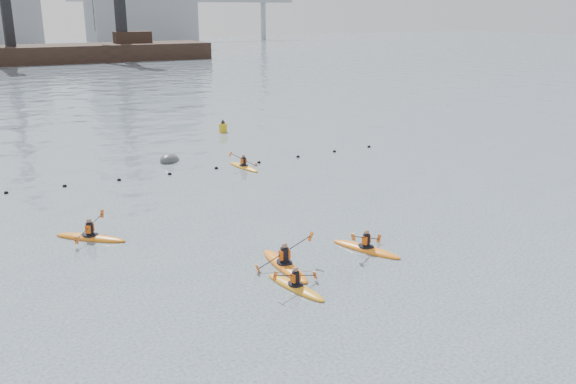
{
  "coord_description": "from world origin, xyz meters",
  "views": [
    {
      "loc": [
        -9.57,
        -12.25,
        9.6
      ],
      "look_at": [
        1.14,
        7.55,
        2.8
      ],
      "focal_mm": 38.0,
      "sensor_mm": 36.0,
      "label": 1
    }
  ],
  "objects_px": {
    "kayaker_0": "(285,264)",
    "nav_buoy": "(223,128)",
    "kayaker_4": "(366,248)",
    "kayaker_2": "(90,237)",
    "kayaker_1": "(296,286)",
    "kayaker_3": "(244,166)",
    "mooring_buoy": "(170,161)"
  },
  "relations": [
    {
      "from": "kayaker_3",
      "to": "kayaker_4",
      "type": "relative_size",
      "value": 0.96
    },
    {
      "from": "kayaker_3",
      "to": "nav_buoy",
      "type": "relative_size",
      "value": 2.64
    },
    {
      "from": "kayaker_0",
      "to": "kayaker_2",
      "type": "bearing_deg",
      "value": 133.63
    },
    {
      "from": "kayaker_0",
      "to": "kayaker_4",
      "type": "xyz_separation_m",
      "value": [
        3.76,
        -0.11,
        -0.01
      ]
    },
    {
      "from": "kayaker_4",
      "to": "nav_buoy",
      "type": "distance_m",
      "value": 26.62
    },
    {
      "from": "kayaker_2",
      "to": "kayaker_0",
      "type": "bearing_deg",
      "value": -95.48
    },
    {
      "from": "kayaker_0",
      "to": "nav_buoy",
      "type": "bearing_deg",
      "value": 73.97
    },
    {
      "from": "kayaker_2",
      "to": "kayaker_3",
      "type": "relative_size",
      "value": 0.94
    },
    {
      "from": "kayaker_0",
      "to": "kayaker_4",
      "type": "distance_m",
      "value": 3.77
    },
    {
      "from": "kayaker_1",
      "to": "kayaker_4",
      "type": "bearing_deg",
      "value": 9.66
    },
    {
      "from": "kayaker_2",
      "to": "kayaker_4",
      "type": "xyz_separation_m",
      "value": [
        9.77,
        -6.78,
        -0.0
      ]
    },
    {
      "from": "kayaker_1",
      "to": "kayaker_2",
      "type": "xyz_separation_m",
      "value": [
        -5.46,
        8.52,
        0.01
      ]
    },
    {
      "from": "kayaker_1",
      "to": "kayaker_4",
      "type": "xyz_separation_m",
      "value": [
        4.31,
        1.74,
        0.01
      ]
    },
    {
      "from": "kayaker_4",
      "to": "mooring_buoy",
      "type": "height_order",
      "value": "kayaker_4"
    },
    {
      "from": "kayaker_2",
      "to": "nav_buoy",
      "type": "bearing_deg",
      "value": 6.17
    },
    {
      "from": "kayaker_0",
      "to": "kayaker_2",
      "type": "relative_size",
      "value": 1.23
    },
    {
      "from": "kayaker_3",
      "to": "mooring_buoy",
      "type": "bearing_deg",
      "value": 122.13
    },
    {
      "from": "kayaker_1",
      "to": "kayaker_3",
      "type": "distance_m",
      "value": 17.49
    },
    {
      "from": "kayaker_2",
      "to": "kayaker_4",
      "type": "height_order",
      "value": "kayaker_4"
    },
    {
      "from": "kayaker_3",
      "to": "nav_buoy",
      "type": "distance_m",
      "value": 11.85
    },
    {
      "from": "kayaker_0",
      "to": "kayaker_1",
      "type": "xyz_separation_m",
      "value": [
        -0.54,
        -1.86,
        -0.02
      ]
    },
    {
      "from": "kayaker_1",
      "to": "kayaker_4",
      "type": "height_order",
      "value": "kayaker_4"
    },
    {
      "from": "kayaker_4",
      "to": "nav_buoy",
      "type": "height_order",
      "value": "kayaker_4"
    },
    {
      "from": "kayaker_3",
      "to": "mooring_buoy",
      "type": "xyz_separation_m",
      "value": [
        -3.52,
        3.98,
        -0.09
      ]
    },
    {
      "from": "kayaker_4",
      "to": "kayaker_2",
      "type": "bearing_deg",
      "value": -57.82
    },
    {
      "from": "kayaker_0",
      "to": "nav_buoy",
      "type": "distance_m",
      "value": 27.4
    },
    {
      "from": "kayaker_0",
      "to": "nav_buoy",
      "type": "relative_size",
      "value": 3.05
    },
    {
      "from": "kayaker_1",
      "to": "kayaker_3",
      "type": "height_order",
      "value": "kayaker_3"
    },
    {
      "from": "kayaker_3",
      "to": "kayaker_4",
      "type": "xyz_separation_m",
      "value": [
        -1.2,
        -14.86,
        0.01
      ]
    },
    {
      "from": "kayaker_2",
      "to": "kayaker_3",
      "type": "distance_m",
      "value": 13.63
    },
    {
      "from": "kayaker_1",
      "to": "nav_buoy",
      "type": "height_order",
      "value": "nav_buoy"
    },
    {
      "from": "kayaker_2",
      "to": "kayaker_4",
      "type": "relative_size",
      "value": 0.91
    }
  ]
}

